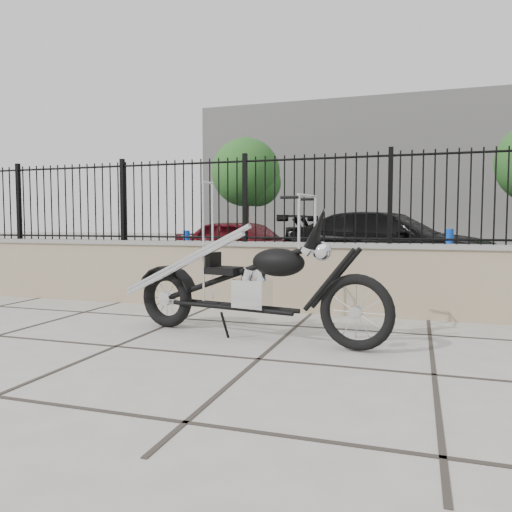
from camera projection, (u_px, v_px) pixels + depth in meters
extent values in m
plane|color=#99968E|center=(259.00, 359.00, 4.52)|extent=(90.00, 90.00, 0.00)
plane|color=black|center=(374.00, 260.00, 16.38)|extent=(30.00, 30.00, 0.00)
cube|color=gray|center=(314.00, 277.00, 6.86)|extent=(14.00, 0.36, 0.96)
cube|color=black|center=(314.00, 199.00, 6.78)|extent=(14.00, 0.08, 1.20)
cube|color=beige|center=(395.00, 175.00, 29.39)|extent=(22.00, 6.00, 8.00)
imported|color=#4C0A10|center=(245.00, 245.00, 12.31)|extent=(4.18, 2.80, 1.32)
imported|color=black|center=(389.00, 243.00, 11.69)|extent=(5.44, 3.20, 1.48)
cylinder|color=#0B39AE|center=(187.00, 258.00, 9.77)|extent=(0.15, 0.15, 1.07)
cylinder|color=#0D25CD|center=(449.00, 260.00, 8.85)|extent=(0.16, 0.16, 1.12)
cylinder|color=#382619|center=(246.00, 218.00, 21.99)|extent=(0.28, 0.28, 2.81)
sphere|color=#306D29|center=(246.00, 169.00, 21.84)|extent=(3.00, 3.00, 3.00)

